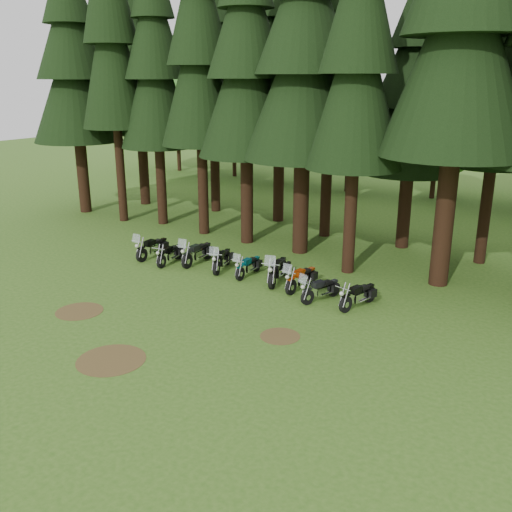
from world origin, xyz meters
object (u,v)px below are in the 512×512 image
(motorcycle_3, at_px, (222,260))
(motorcycle_4, at_px, (248,267))
(motorcycle_5, at_px, (278,271))
(motorcycle_8, at_px, (358,296))
(motorcycle_0, at_px, (152,248))
(motorcycle_7, at_px, (321,290))
(motorcycle_6, at_px, (301,279))
(motorcycle_2, at_px, (197,254))
(motorcycle_1, at_px, (170,255))

(motorcycle_3, distance_m, motorcycle_4, 1.49)
(motorcycle_3, relative_size, motorcycle_4, 1.07)
(motorcycle_5, distance_m, motorcycle_8, 4.12)
(motorcycle_0, bearing_deg, motorcycle_7, -4.78)
(motorcycle_6, bearing_deg, motorcycle_3, -178.68)
(motorcycle_0, height_order, motorcycle_2, motorcycle_2)
(motorcycle_1, bearing_deg, motorcycle_7, -10.78)
(motorcycle_2, xyz_separation_m, motorcycle_8, (8.62, -0.58, -0.05))
(motorcycle_0, bearing_deg, motorcycle_1, -11.03)
(motorcycle_5, bearing_deg, motorcycle_0, 167.57)
(motorcycle_5, height_order, motorcycle_6, motorcycle_5)
(motorcycle_2, bearing_deg, motorcycle_7, -11.13)
(motorcycle_4, height_order, motorcycle_8, motorcycle_4)
(motorcycle_2, bearing_deg, motorcycle_6, -6.45)
(motorcycle_2, bearing_deg, motorcycle_3, -6.75)
(motorcycle_3, xyz_separation_m, motorcycle_4, (1.48, 0.02, -0.04))
(motorcycle_5, height_order, motorcycle_8, motorcycle_5)
(motorcycle_7, relative_size, motorcycle_8, 0.97)
(motorcycle_3, height_order, motorcycle_8, motorcycle_3)
(motorcycle_6, bearing_deg, motorcycle_5, 174.98)
(motorcycle_6, bearing_deg, motorcycle_4, -179.88)
(motorcycle_5, relative_size, motorcycle_8, 1.15)
(motorcycle_3, bearing_deg, motorcycle_1, 175.09)
(motorcycle_7, bearing_deg, motorcycle_1, -163.07)
(motorcycle_0, distance_m, motorcycle_5, 6.98)
(motorcycle_1, height_order, motorcycle_6, motorcycle_6)
(motorcycle_4, height_order, motorcycle_6, motorcycle_6)
(motorcycle_1, height_order, motorcycle_8, motorcycle_8)
(motorcycle_3, height_order, motorcycle_6, motorcycle_3)
(motorcycle_8, bearing_deg, motorcycle_3, -171.66)
(motorcycle_1, xyz_separation_m, motorcycle_2, (1.09, 0.71, 0.07))
(motorcycle_8, bearing_deg, motorcycle_7, -159.19)
(motorcycle_8, bearing_deg, motorcycle_6, -175.62)
(motorcycle_0, relative_size, motorcycle_2, 0.97)
(motorcycle_1, height_order, motorcycle_5, motorcycle_5)
(motorcycle_2, xyz_separation_m, motorcycle_7, (7.09, -0.80, -0.06))
(motorcycle_0, distance_m, motorcycle_3, 3.98)
(motorcycle_7, bearing_deg, motorcycle_8, 25.80)
(motorcycle_0, relative_size, motorcycle_4, 1.12)
(motorcycle_1, xyz_separation_m, motorcycle_7, (8.18, -0.09, 0.01))
(motorcycle_0, height_order, motorcycle_7, motorcycle_0)
(motorcycle_7, bearing_deg, motorcycle_5, -179.93)
(motorcycle_5, distance_m, motorcycle_6, 1.30)
(motorcycle_3, bearing_deg, motorcycle_7, -26.58)
(motorcycle_4, bearing_deg, motorcycle_1, -174.86)
(motorcycle_2, distance_m, motorcycle_7, 7.14)
(motorcycle_8, bearing_deg, motorcycle_2, -171.27)
(motorcycle_2, relative_size, motorcycle_5, 0.97)
(motorcycle_1, distance_m, motorcycle_2, 1.30)
(motorcycle_4, distance_m, motorcycle_5, 1.53)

